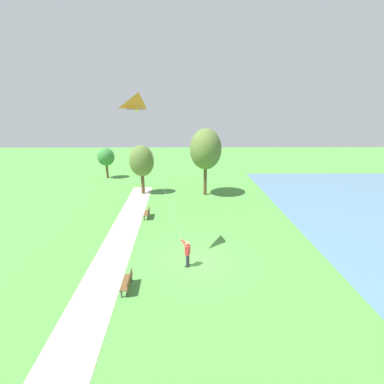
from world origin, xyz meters
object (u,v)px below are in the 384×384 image
park_bench_near_walkway (128,281)px  park_bench_far_walkway (148,212)px  tree_treeline_right (142,161)px  person_kite_flyer (187,251)px  flying_kite (139,103)px  tree_treeline_left (206,149)px  tree_lakeside_near (106,157)px

park_bench_near_walkway → park_bench_far_walkway: size_ratio=1.00×
park_bench_near_walkway → tree_treeline_right: size_ratio=0.26×
person_kite_flyer → flying_kite: size_ratio=0.21×
tree_treeline_right → tree_treeline_left: bearing=-3.6°
flying_kite → tree_lakeside_near: size_ratio=1.94×
tree_lakeside_near → tree_treeline_right: size_ratio=0.77×
flying_kite → park_bench_near_walkway: 10.04m
park_bench_near_walkway → tree_lakeside_near: tree_lakeside_near is taller
park_bench_near_walkway → tree_treeline_left: 19.10m
flying_kite → tree_treeline_right: 16.12m
flying_kite → park_bench_near_walkway: (-0.54, -3.44, -9.42)m
tree_treeline_right → park_bench_near_walkway: bearing=-83.1°
park_bench_near_walkway → tree_treeline_left: size_ratio=0.20×
person_kite_flyer → park_bench_near_walkway: (-3.26, -2.27, -0.54)m
flying_kite → tree_lakeside_near: bearing=112.5°
park_bench_near_walkway → tree_treeline_left: bearing=73.4°
flying_kite → tree_lakeside_near: (-9.46, 22.83, -6.77)m
person_kite_flyer → park_bench_near_walkway: 4.01m
tree_treeline_left → park_bench_near_walkway: bearing=-106.6°
tree_treeline_right → flying_kite: bearing=-79.4°
flying_kite → tree_lakeside_near: 25.62m
park_bench_near_walkway → park_bench_far_walkway: same height
park_bench_near_walkway → tree_lakeside_near: size_ratio=0.34×
tree_treeline_right → park_bench_far_walkway: bearing=-77.6°
tree_treeline_left → tree_treeline_right: 7.62m
flying_kite → tree_treeline_left: bearing=71.7°
tree_treeline_left → flying_kite: bearing=-108.3°
park_bench_far_walkway → tree_lakeside_near: (-8.41, 15.78, 2.64)m
flying_kite → tree_treeline_left: size_ratio=1.13×
park_bench_far_walkway → tree_lakeside_near: bearing=118.0°
flying_kite → park_bench_far_walkway: (-1.05, 7.04, -9.42)m
person_kite_flyer → park_bench_near_walkway: bearing=-145.2°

